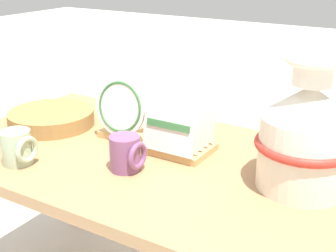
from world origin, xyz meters
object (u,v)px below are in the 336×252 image
dish_rack_round_plates (131,114)px  mug_plum_glaze (126,153)px  dish_rack_square_plates (180,130)px  mug_sage_glaze (18,148)px  ceramic_vase (306,134)px  wicker_charger_stack (51,118)px

dish_rack_round_plates → mug_plum_glaze: (0.14, -0.22, -0.03)m
dish_rack_round_plates → mug_plum_glaze: 0.26m
dish_rack_square_plates → mug_sage_glaze: bearing=-137.8°
dish_rack_square_plates → dish_rack_round_plates: bearing=173.3°
ceramic_vase → mug_sage_glaze: (-0.76, -0.30, -0.10)m
dish_rack_round_plates → dish_rack_square_plates: dish_rack_round_plates is taller
dish_rack_round_plates → wicker_charger_stack: 0.32m
dish_rack_square_plates → mug_plum_glaze: bearing=-107.9°
wicker_charger_stack → mug_sage_glaze: (0.15, -0.29, 0.02)m
dish_rack_square_plates → wicker_charger_stack: size_ratio=0.64×
ceramic_vase → dish_rack_round_plates: bearing=174.7°
wicker_charger_stack → dish_rack_square_plates: bearing=4.2°
wicker_charger_stack → dish_rack_round_plates: bearing=11.2°
wicker_charger_stack → ceramic_vase: bearing=0.4°
dish_rack_round_plates → mug_sage_glaze: bearing=-114.2°
dish_rack_round_plates → dish_rack_square_plates: size_ratio=1.11×
wicker_charger_stack → mug_sage_glaze: bearing=-62.1°
dish_rack_square_plates → wicker_charger_stack: dish_rack_square_plates is taller
dish_rack_square_plates → wicker_charger_stack: bearing=-175.8°
mug_sage_glaze → mug_plum_glaze: same height
dish_rack_round_plates → mug_sage_glaze: dish_rack_round_plates is taller
wicker_charger_stack → mug_sage_glaze: mug_sage_glaze is taller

